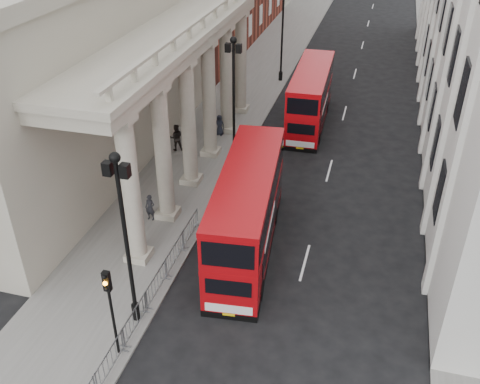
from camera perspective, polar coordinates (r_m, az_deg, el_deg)
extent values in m
cube|color=slate|center=(46.49, -0.12, 9.64)|extent=(6.00, 140.00, 0.12)
cube|color=slate|center=(45.34, 20.58, 6.98)|extent=(3.00, 140.00, 0.12)
cube|color=slate|center=(45.85, 3.48, 9.27)|extent=(0.20, 140.00, 0.14)
cube|color=#A59E8A|center=(36.93, -16.89, 12.21)|extent=(9.00, 28.00, 12.00)
cylinder|color=black|center=(24.70, -11.03, -12.38)|extent=(0.36, 0.36, 0.80)
cylinder|color=black|center=(22.39, -11.96, -5.71)|extent=(0.18, 0.18, 8.00)
sphere|color=black|center=(20.22, -13.22, 3.59)|extent=(0.44, 0.44, 0.44)
cube|color=black|center=(20.31, -12.18, 2.23)|extent=(0.35, 0.35, 0.55)
cube|color=black|center=(20.61, -13.92, 2.47)|extent=(0.35, 0.35, 0.55)
cylinder|color=black|center=(36.94, -0.64, 4.33)|extent=(0.36, 0.36, 0.80)
cylinder|color=black|center=(35.44, -0.67, 9.51)|extent=(0.18, 0.18, 8.00)
sphere|color=black|center=(34.11, -0.72, 15.91)|extent=(0.44, 0.44, 0.44)
cube|color=black|center=(34.16, -0.13, 15.06)|extent=(0.35, 0.35, 0.55)
cube|color=black|center=(34.34, -1.29, 15.14)|extent=(0.35, 0.35, 0.55)
cylinder|color=black|center=(51.29, 4.34, 12.24)|extent=(0.36, 0.36, 0.80)
cylinder|color=black|center=(50.22, 4.51, 16.12)|extent=(0.18, 0.18, 8.00)
cylinder|color=black|center=(22.54, -13.31, -13.37)|extent=(0.12, 0.12, 3.40)
cube|color=black|center=(21.10, -14.02, -9.22)|extent=(0.28, 0.22, 0.90)
sphere|color=black|center=(20.83, -14.29, -8.81)|extent=(0.18, 0.18, 0.18)
sphere|color=orange|center=(21.02, -14.18, -9.44)|extent=(0.18, 0.18, 0.18)
sphere|color=black|center=(21.21, -14.08, -10.05)|extent=(0.18, 0.18, 0.18)
cube|color=gray|center=(22.75, -13.71, -17.11)|extent=(0.50, 2.30, 1.10)
cube|color=gray|center=(24.13, -11.12, -13.18)|extent=(0.50, 2.30, 1.10)
cube|color=gray|center=(25.66, -8.91, -9.69)|extent=(0.50, 2.30, 1.10)
cube|color=gray|center=(27.30, -6.98, -6.58)|extent=(0.50, 2.30, 1.10)
cube|color=gray|center=(29.04, -5.31, -3.84)|extent=(0.50, 2.30, 1.10)
cube|color=#A1070C|center=(27.79, 0.77, -3.71)|extent=(3.63, 10.93, 2.04)
cube|color=#A1070C|center=(26.63, 0.81, 0.02)|extent=(3.63, 10.93, 1.79)
cube|color=#A1070C|center=(26.11, 0.82, 1.93)|extent=(3.67, 10.97, 0.26)
cube|color=black|center=(28.50, 0.76, -5.67)|extent=(3.65, 10.93, 0.36)
cube|color=black|center=(27.65, 0.78, -3.27)|extent=(3.48, 8.90, 1.02)
cube|color=black|center=(26.57, 0.81, 0.21)|extent=(3.62, 10.32, 1.12)
cube|color=white|center=(24.18, -1.22, -12.35)|extent=(2.14, 0.28, 0.46)
cube|color=yellow|center=(24.40, -1.21, -12.93)|extent=(0.56, 0.10, 0.13)
cylinder|color=black|center=(25.63, -3.12, -9.80)|extent=(0.43, 1.05, 1.02)
cylinder|color=black|center=(25.33, 2.08, -10.37)|extent=(0.43, 1.05, 1.02)
cylinder|color=black|center=(30.48, -0.67, -2.15)|extent=(0.43, 1.05, 1.02)
cylinder|color=black|center=(30.22, 3.65, -2.55)|extent=(0.43, 1.05, 1.02)
cube|color=#B4080D|center=(42.27, 7.44, 8.87)|extent=(2.71, 10.17, 1.92)
cube|color=#B4080D|center=(41.55, 7.63, 11.41)|extent=(2.71, 10.17, 1.68)
cube|color=#B4080D|center=(41.23, 7.73, 12.66)|extent=(2.75, 10.21, 0.24)
cube|color=black|center=(42.71, 7.34, 7.47)|extent=(2.73, 10.17, 0.34)
cube|color=black|center=(42.18, 7.47, 9.17)|extent=(2.71, 8.25, 0.96)
cube|color=black|center=(41.52, 7.64, 11.53)|extent=(2.75, 9.59, 1.06)
cube|color=white|center=(37.98, 6.42, 5.10)|extent=(2.02, 0.12, 0.43)
cube|color=yellow|center=(38.11, 6.39, 4.67)|extent=(0.53, 0.05, 0.13)
cylinder|color=black|center=(39.53, 5.16, 6.05)|extent=(0.34, 0.97, 0.96)
cylinder|color=black|center=(39.32, 8.30, 5.69)|extent=(0.34, 0.97, 0.96)
cylinder|color=black|center=(44.86, 6.36, 9.18)|extent=(0.34, 0.97, 0.96)
cylinder|color=black|center=(44.67, 9.15, 8.87)|extent=(0.34, 0.97, 0.96)
imported|color=black|center=(30.56, -9.57, -1.65)|extent=(0.59, 0.41, 1.57)
imported|color=black|center=(37.92, -6.83, 5.80)|extent=(1.15, 1.04, 1.92)
imported|color=black|center=(40.02, -2.19, 7.16)|extent=(0.80, 0.56, 1.56)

